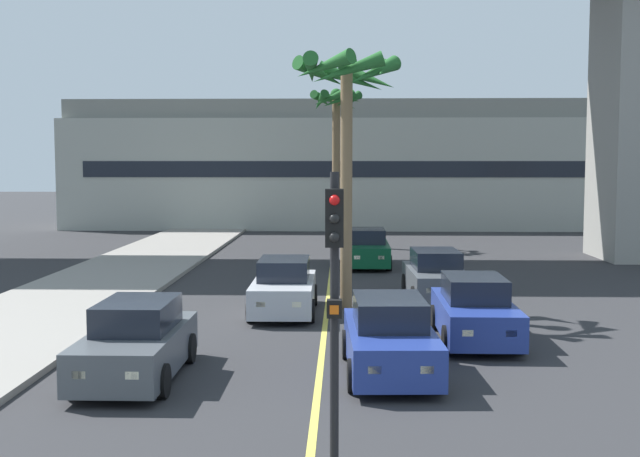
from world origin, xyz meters
TOP-DOWN VIEW (x-y plane):
  - lane_stripe_center at (0.00, 24.00)m, footprint 0.14×56.00m
  - pier_building_backdrop at (0.00, 50.72)m, footprint 35.01×8.04m
  - car_queue_front at (3.67, 16.86)m, footprint 1.86×4.12m
  - car_queue_second at (1.43, 13.79)m, footprint 1.96×4.16m
  - car_queue_third at (-3.65, 13.29)m, footprint 1.84×4.10m
  - car_queue_fourth at (3.39, 22.53)m, footprint 1.94×4.15m
  - car_queue_fifth at (1.49, 30.31)m, footprint 1.85×4.11m
  - car_queue_sixth at (-1.22, 20.17)m, footprint 1.86×4.11m
  - traffic_light_median_near at (0.36, 8.22)m, footprint 0.24×0.37m
  - palm_tree_near_median at (0.11, 38.24)m, footprint 2.72×2.76m
  - palm_tree_mid_median at (0.57, 20.96)m, footprint 3.22×3.22m

SIDE VIEW (x-z plane):
  - lane_stripe_center at x=0.00m, z-range 0.00..0.01m
  - car_queue_front at x=3.67m, z-range -0.06..1.50m
  - car_queue_second at x=1.43m, z-range -0.06..1.50m
  - car_queue_third at x=-3.65m, z-range -0.06..1.50m
  - car_queue_fourth at x=3.39m, z-range -0.06..1.50m
  - car_queue_fifth at x=1.49m, z-range -0.06..1.50m
  - car_queue_sixth at x=-1.22m, z-range -0.06..1.50m
  - traffic_light_median_near at x=0.36m, z-range 0.61..4.81m
  - pier_building_backdrop at x=0.00m, z-range -0.06..8.15m
  - palm_tree_mid_median at x=0.57m, z-range 2.48..9.96m
  - palm_tree_near_median at x=0.11m, z-range 2.40..10.42m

